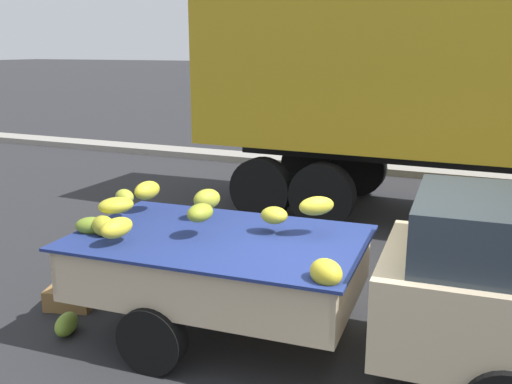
% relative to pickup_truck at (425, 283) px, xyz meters
% --- Properties ---
extents(ground, '(220.00, 220.00, 0.00)m').
position_rel_pickup_truck_xyz_m(ground, '(-0.50, -0.19, -0.88)').
color(ground, '#28282B').
extents(curb_strip, '(80.00, 0.80, 0.16)m').
position_rel_pickup_truck_xyz_m(curb_strip, '(-0.50, 8.57, -0.80)').
color(curb_strip, gray).
rests_on(curb_strip, ground).
extents(pickup_truck, '(5.10, 2.07, 1.70)m').
position_rel_pickup_truck_xyz_m(pickup_truck, '(0.00, 0.00, 0.00)').
color(pickup_truck, '#CCB793').
rests_on(pickup_truck, ground).
extents(fallen_banana_bunch_near_tailgate, '(0.31, 0.42, 0.22)m').
position_rel_pickup_truck_xyz_m(fallen_banana_bunch_near_tailgate, '(-3.45, -0.71, -0.77)').
color(fallen_banana_bunch_near_tailgate, olive).
rests_on(fallen_banana_bunch_near_tailgate, ground).
extents(produce_crate, '(0.60, 0.49, 0.24)m').
position_rel_pickup_truck_xyz_m(produce_crate, '(-3.85, -0.19, -0.76)').
color(produce_crate, olive).
rests_on(produce_crate, ground).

